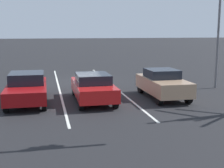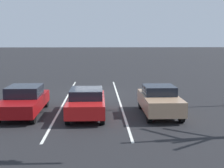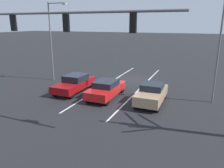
# 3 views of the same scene
# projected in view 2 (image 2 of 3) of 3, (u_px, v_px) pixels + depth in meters

# --- Properties ---
(ground_plane) EXTENTS (240.00, 240.00, 0.00)m
(ground_plane) POSITION_uv_depth(u_px,v_px,m) (93.00, 93.00, 23.02)
(ground_plane) COLOR black
(lane_stripe_left_divider) EXTENTS (0.12, 17.15, 0.01)m
(lane_stripe_left_divider) POSITION_uv_depth(u_px,v_px,m) (119.00, 100.00, 20.54)
(lane_stripe_left_divider) COLOR silver
(lane_stripe_left_divider) RESTS_ON ground_plane
(lane_stripe_center_divider) EXTENTS (0.12, 17.15, 0.01)m
(lane_stripe_center_divider) POSITION_uv_depth(u_px,v_px,m) (65.00, 100.00, 20.40)
(lane_stripe_center_divider) COLOR silver
(lane_stripe_center_divider) RESTS_ON ground_plane
(car_red_midlane_front) EXTENTS (1.88, 4.54, 1.44)m
(car_red_midlane_front) POSITION_uv_depth(u_px,v_px,m) (86.00, 102.00, 16.24)
(car_red_midlane_front) COLOR red
(car_red_midlane_front) RESTS_ON ground_plane
(car_tan_leftlane_front) EXTENTS (1.82, 4.20, 1.54)m
(car_tan_leftlane_front) POSITION_uv_depth(u_px,v_px,m) (159.00, 100.00, 16.42)
(car_tan_leftlane_front) COLOR tan
(car_tan_leftlane_front) RESTS_ON ground_plane
(car_maroon_rightlane_front) EXTENTS (1.93, 4.77, 1.51)m
(car_maroon_rightlane_front) POSITION_uv_depth(u_px,v_px,m) (24.00, 100.00, 16.54)
(car_maroon_rightlane_front) COLOR maroon
(car_maroon_rightlane_front) RESTS_ON ground_plane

